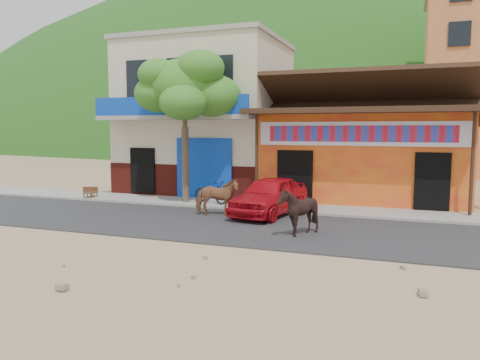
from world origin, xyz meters
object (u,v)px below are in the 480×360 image
object	(u,v)px
red_car	(270,196)
scooter	(211,192)
tree	(185,127)
cow_dark	(299,211)
cafe_chair_left	(92,188)
cow_tan	(217,197)
cafe_chair_right	(87,188)

from	to	relation	value
red_car	scooter	distance (m)	3.02
tree	cow_dark	distance (m)	7.28
red_car	scooter	bearing A→B (deg)	166.01
scooter	cafe_chair_left	xyz separation A→B (m)	(-5.51, -0.18, -0.04)
tree	cafe_chair_left	size ratio (longest dim) A/B	7.66
tree	red_car	bearing A→B (deg)	-17.27
cow_tan	scooter	xyz separation A→B (m)	(-1.09, 1.96, -0.13)
scooter	cafe_chair_right	bearing A→B (deg)	113.12
cow_dark	red_car	bearing A→B (deg)	-167.32
red_car	cow_dark	bearing A→B (deg)	-49.98
cafe_chair_left	tree	bearing A→B (deg)	-8.68
scooter	cow_tan	bearing A→B (deg)	-132.66
tree	red_car	xyz separation A→B (m)	(3.88, -1.21, -2.41)
red_car	scooter	world-z (taller)	red_car
scooter	cafe_chair_right	xyz separation A→B (m)	(-5.51, -0.47, -0.01)
red_car	scooter	xyz separation A→B (m)	(-2.77, 1.18, -0.16)
tree	scooter	bearing A→B (deg)	-1.33
cow_dark	scooter	size ratio (longest dim) A/B	0.83
cow_tan	scooter	world-z (taller)	cow_tan
cow_dark	cafe_chair_left	xyz separation A→B (m)	(-9.97, 3.82, -0.21)
cow_tan	cafe_chair_left	size ratio (longest dim) A/B	1.95
cow_dark	red_car	distance (m)	3.28
cow_dark	cafe_chair_right	bearing A→B (deg)	-127.72
red_car	cafe_chair_right	world-z (taller)	red_car
cafe_chair_right	red_car	bearing A→B (deg)	-43.81
tree	red_car	distance (m)	4.72
cow_tan	cow_dark	world-z (taller)	cow_dark
red_car	cafe_chair_left	xyz separation A→B (m)	(-8.28, 1.00, -0.20)
scooter	cow_dark	bearing A→B (deg)	-113.68
tree	red_car	size ratio (longest dim) A/B	1.52
cow_tan	cafe_chair_left	world-z (taller)	cow_tan
tree	cafe_chair_right	size ratio (longest dim) A/B	7.10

